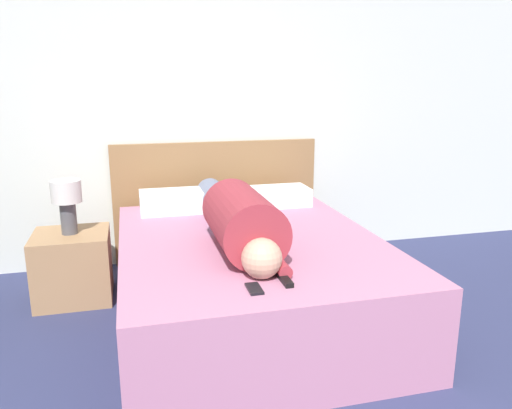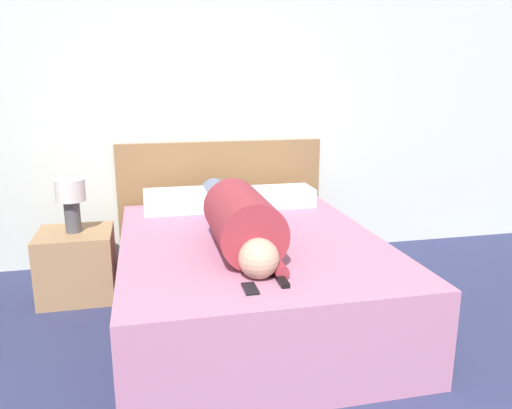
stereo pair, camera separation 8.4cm
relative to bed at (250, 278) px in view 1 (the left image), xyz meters
The scene contains 10 objects.
wall_back 1.60m from the bed, 88.03° to the left, with size 6.30×0.06×2.60m.
bed is the anchor object (origin of this frame).
headboard 1.17m from the bed, 90.00° to the left, with size 1.69×0.04×0.99m.
nightstand 1.25m from the bed, 152.52° to the left, with size 0.50×0.47×0.47m.
table_lamp 1.33m from the bed, 152.52° to the left, with size 0.20×0.20×0.36m.
person_lying 0.43m from the bed, 148.03° to the right, with size 0.36×1.67×0.36m.
pillow_near_headboard 0.90m from the bed, 113.66° to the left, with size 0.60×0.29×0.15m.
pillow_second 0.91m from the bed, 64.73° to the left, with size 0.57×0.29×0.14m.
tv_remote 0.77m from the bed, 90.03° to the right, with size 0.04×0.15×0.02m.
cell_phone 0.83m from the bed, 102.31° to the right, with size 0.06×0.13×0.01m.
Camera 1 is at (-0.74, -0.33, 1.47)m, focal length 35.00 mm.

